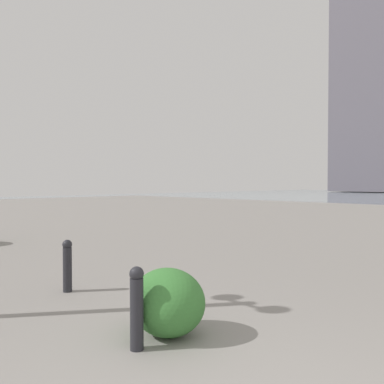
% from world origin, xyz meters
% --- Properties ---
extents(building_annex, '(12.73, 11.16, 39.88)m').
position_xyz_m(building_annex, '(24.43, -68.23, 19.94)').
color(building_annex, '#5B5660').
rests_on(building_annex, ground).
extents(bollard_near, '(0.13, 0.13, 0.74)m').
position_xyz_m(bollard_near, '(1.79, -0.50, 0.39)').
color(bollard_near, '#232328').
rests_on(bollard_near, ground).
extents(bollard_mid, '(0.13, 0.13, 0.71)m').
position_xyz_m(bollard_mid, '(3.97, -0.97, 0.37)').
color(bollard_mid, '#232328').
rests_on(bollard_mid, ground).
extents(shrub_low, '(0.77, 0.69, 0.65)m').
position_xyz_m(shrub_low, '(1.84, -0.92, 0.33)').
color(shrub_low, '#387533').
rests_on(shrub_low, ground).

